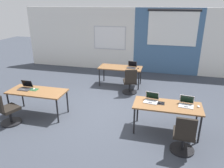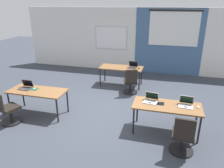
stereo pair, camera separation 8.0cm
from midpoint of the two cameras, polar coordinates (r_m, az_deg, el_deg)
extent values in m
plane|color=#383D47|center=(6.35, -1.70, -7.28)|extent=(24.00, 24.00, 0.00)
cube|color=silver|center=(9.82, 5.40, 11.52)|extent=(10.00, 0.20, 2.80)
cube|color=#42668E|center=(9.58, 14.98, 10.67)|extent=(2.81, 0.01, 2.80)
cube|color=#B7B7BC|center=(9.89, -0.02, 12.19)|extent=(1.48, 0.02, 1.04)
cube|color=white|center=(9.88, -0.03, 12.18)|extent=(1.40, 0.02, 0.96)
cube|color=white|center=(9.48, 16.36, 13.88)|extent=(2.00, 0.02, 1.38)
cylinder|color=black|center=(9.42, 16.84, 18.32)|extent=(2.10, 0.10, 0.10)
cube|color=brown|center=(6.27, -18.93, -1.78)|extent=(1.60, 0.70, 0.04)
cylinder|color=black|center=(6.62, -25.34, -4.89)|extent=(0.04, 0.04, 0.68)
cylinder|color=black|center=(5.82, -13.99, -6.94)|extent=(0.04, 0.04, 0.68)
cylinder|color=black|center=(7.04, -22.31, -2.90)|extent=(0.04, 0.04, 0.68)
cylinder|color=black|center=(6.29, -11.41, -4.52)|extent=(0.04, 0.04, 0.68)
cube|color=brown|center=(5.28, 14.86, -5.67)|extent=(1.60, 0.70, 0.04)
cylinder|color=black|center=(5.22, 6.18, -9.84)|extent=(0.04, 0.04, 0.68)
cylinder|color=black|center=(5.26, 22.63, -11.31)|extent=(0.04, 0.04, 0.68)
cylinder|color=black|center=(5.74, 7.16, -6.84)|extent=(0.04, 0.04, 0.68)
cylinder|color=black|center=(5.77, 21.99, -8.19)|extent=(0.04, 0.04, 0.68)
cube|color=brown|center=(8.06, 2.75, 4.37)|extent=(1.60, 0.70, 0.04)
cylinder|color=black|center=(8.08, -2.89, 1.73)|extent=(0.04, 0.04, 0.68)
cylinder|color=black|center=(7.77, 7.56, 0.77)|extent=(0.04, 0.04, 0.68)
cylinder|color=black|center=(8.62, -1.67, 3.00)|extent=(0.04, 0.04, 0.68)
cylinder|color=black|center=(8.33, 8.13, 2.15)|extent=(0.04, 0.04, 0.68)
cube|color=silver|center=(5.32, 19.43, -5.68)|extent=(0.36, 0.27, 0.02)
cube|color=#4C4C4F|center=(5.27, 19.40, -5.82)|extent=(0.10, 0.07, 0.00)
cube|color=silver|center=(5.40, 19.67, -3.93)|extent=(0.34, 0.11, 0.21)
cube|color=black|center=(5.40, 19.67, -3.94)|extent=(0.30, 0.09, 0.19)
ellipsoid|color=silver|center=(5.38, 22.38, -5.67)|extent=(0.06, 0.10, 0.03)
cylinder|color=black|center=(5.07, 18.31, -16.35)|extent=(0.52, 0.52, 0.04)
cylinder|color=black|center=(4.96, 18.57, -14.60)|extent=(0.06, 0.06, 0.34)
cube|color=black|center=(4.85, 18.86, -12.57)|extent=(0.46, 0.46, 0.08)
cube|color=black|center=(4.49, 19.27, -11.41)|extent=(0.40, 0.08, 0.46)
sphere|color=black|center=(5.26, 18.34, -14.82)|extent=(0.04, 0.04, 0.04)
sphere|color=black|center=(5.03, 20.94, -17.05)|extent=(0.04, 0.04, 0.04)
sphere|color=black|center=(5.00, 15.66, -16.57)|extent=(0.04, 0.04, 0.04)
cube|color=#333338|center=(7.96, 5.68, 4.28)|extent=(0.35, 0.27, 0.02)
cube|color=#4C4C4F|center=(7.91, 5.58, 4.25)|extent=(0.10, 0.07, 0.00)
cube|color=#333338|center=(8.06, 6.00, 5.33)|extent=(0.33, 0.10, 0.22)
cube|color=black|center=(8.05, 5.99, 5.33)|extent=(0.30, 0.08, 0.19)
ellipsoid|color=black|center=(7.91, 7.49, 4.15)|extent=(0.07, 0.11, 0.03)
cylinder|color=black|center=(7.62, 5.13, -2.15)|extent=(0.52, 0.52, 0.04)
cylinder|color=black|center=(7.55, 5.18, -0.83)|extent=(0.06, 0.06, 0.34)
cube|color=black|center=(7.47, 5.23, 0.67)|extent=(0.55, 0.55, 0.08)
cube|color=black|center=(7.15, 5.51, 2.00)|extent=(0.40, 0.17, 0.46)
sphere|color=black|center=(7.83, 4.95, -1.46)|extent=(0.04, 0.04, 0.04)
sphere|color=black|center=(7.58, 6.86, -2.33)|extent=(0.04, 0.04, 0.04)
sphere|color=black|center=(7.53, 3.50, -2.37)|extent=(0.04, 0.04, 0.04)
cube|color=#B7B7BC|center=(5.32, 10.56, -4.78)|extent=(0.36, 0.28, 0.02)
cube|color=#4C4C4F|center=(5.27, 10.43, -4.90)|extent=(0.10, 0.07, 0.00)
cube|color=#B7B7BC|center=(5.40, 11.02, -3.05)|extent=(0.34, 0.13, 0.21)
cube|color=black|center=(5.40, 11.01, -3.05)|extent=(0.30, 0.11, 0.18)
cube|color=black|center=(5.31, 12.94, -5.07)|extent=(0.22, 0.19, 0.00)
ellipsoid|color=black|center=(5.30, 12.96, -4.88)|extent=(0.06, 0.10, 0.03)
cube|color=#333338|center=(6.48, -21.84, -1.18)|extent=(0.33, 0.23, 0.02)
cube|color=#4C4C4F|center=(6.44, -22.12, -1.26)|extent=(0.09, 0.06, 0.00)
cube|color=#333338|center=(6.55, -21.24, 0.22)|extent=(0.33, 0.07, 0.21)
cube|color=black|center=(6.54, -21.26, 0.21)|extent=(0.30, 0.06, 0.19)
cube|color=#23512D|center=(6.37, -19.63, -1.30)|extent=(0.22, 0.19, 0.00)
ellipsoid|color=#B2B2B7|center=(6.36, -19.65, -1.14)|extent=(0.06, 0.10, 0.03)
cylinder|color=black|center=(6.39, -24.80, -9.04)|extent=(0.52, 0.52, 0.04)
cylinder|color=black|center=(6.30, -25.06, -7.53)|extent=(0.06, 0.06, 0.34)
cube|color=black|center=(6.21, -25.36, -5.82)|extent=(0.56, 0.56, 0.08)
sphere|color=black|center=(6.48, -23.04, -8.27)|extent=(0.04, 0.04, 0.04)
sphere|color=black|center=(6.18, -24.29, -9.95)|extent=(0.04, 0.04, 0.04)
sphere|color=black|center=(6.53, -26.36, -8.60)|extent=(0.04, 0.04, 0.04)
camera|label=1|loc=(0.04, -89.62, 0.15)|focal=34.33mm
camera|label=2|loc=(0.04, 90.38, -0.15)|focal=34.33mm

